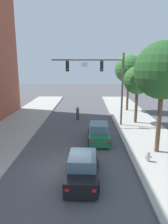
# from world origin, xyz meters

# --- Properties ---
(ground_plane) EXTENTS (120.00, 120.00, 0.00)m
(ground_plane) POSITION_xyz_m (0.00, 0.00, 0.00)
(ground_plane) COLOR #4C4C51
(traffic_signal_mast) EXTENTS (7.37, 0.38, 7.50)m
(traffic_signal_mast) POSITION_xyz_m (2.48, 9.65, 5.38)
(traffic_signal_mast) COLOR #514C47
(traffic_signal_mast) RESTS_ON sidewalk_right
(car_lead_green) EXTENTS (1.90, 4.27, 1.60)m
(car_lead_green) POSITION_xyz_m (1.98, 5.19, 0.72)
(car_lead_green) COLOR #1E663D
(car_lead_green) RESTS_ON ground
(car_following_black) EXTENTS (1.92, 4.28, 1.60)m
(car_following_black) POSITION_xyz_m (0.73, -1.08, 0.72)
(car_following_black) COLOR black
(car_following_black) RESTS_ON ground
(pedestrian_crossing_road) EXTENTS (0.36, 0.22, 1.64)m
(pedestrian_crossing_road) POSITION_xyz_m (-0.19, 12.11, 0.91)
(pedestrian_crossing_road) COLOR #232847
(pedestrian_crossing_road) RESTS_ON ground
(fire_hydrant) EXTENTS (0.48, 0.24, 0.72)m
(fire_hydrant) POSITION_xyz_m (5.05, 1.02, 0.51)
(fire_hydrant) COLOR #B2B2B7
(fire_hydrant) RESTS_ON sidewalk_right
(street_tree_nearest) EXTENTS (3.97, 3.97, 7.92)m
(street_tree_nearest) POSITION_xyz_m (6.16, 2.67, 6.05)
(street_tree_nearest) COLOR brown
(street_tree_nearest) RESTS_ON sidewalk_right
(street_tree_second) EXTENTS (3.04, 3.04, 6.23)m
(street_tree_second) POSITION_xyz_m (6.38, 10.66, 4.82)
(street_tree_second) COLOR brown
(street_tree_second) RESTS_ON sidewalk_right
(street_tree_third) EXTENTS (3.87, 3.87, 7.71)m
(street_tree_third) POSITION_xyz_m (6.64, 17.15, 5.90)
(street_tree_third) COLOR brown
(street_tree_third) RESTS_ON sidewalk_right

